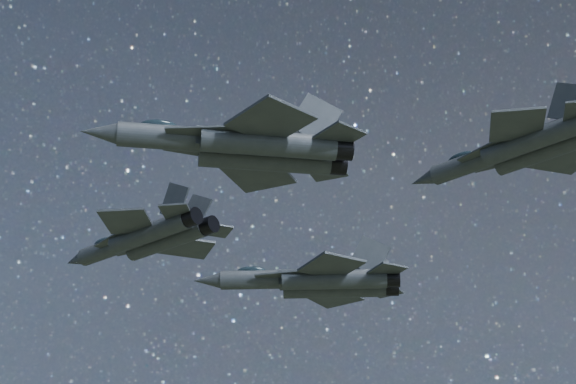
# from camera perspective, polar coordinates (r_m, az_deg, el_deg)

# --- Properties ---
(jet_lead) EXTENTS (17.22, 11.40, 4.39)m
(jet_lead) POSITION_cam_1_polar(r_m,az_deg,el_deg) (80.18, -8.35, -2.68)
(jet_lead) COLOR #2C3237
(jet_left) EXTENTS (19.04, 12.99, 4.78)m
(jet_left) POSITION_cam_1_polar(r_m,az_deg,el_deg) (84.49, 1.75, -5.30)
(jet_left) COLOR #2C3237
(jet_right) EXTENTS (18.69, 12.23, 4.82)m
(jet_right) POSITION_cam_1_polar(r_m,az_deg,el_deg) (65.18, -2.58, 2.74)
(jet_right) COLOR #2C3237
(jet_slot) EXTENTS (15.19, 9.96, 3.91)m
(jet_slot) POSITION_cam_1_polar(r_m,az_deg,el_deg) (65.22, 13.85, 2.63)
(jet_slot) COLOR #2C3237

